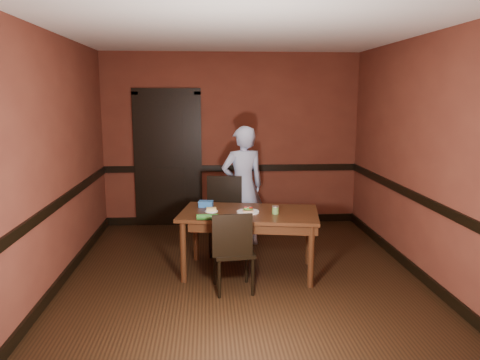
{
  "coord_description": "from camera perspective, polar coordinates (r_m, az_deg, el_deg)",
  "views": [
    {
      "loc": [
        -0.38,
        -5.1,
        2.04
      ],
      "look_at": [
        0.0,
        0.35,
        1.05
      ],
      "focal_mm": 35.0,
      "sensor_mm": 36.0,
      "label": 1
    }
  ],
  "objects": [
    {
      "name": "dado_left",
      "position": [
        5.46,
        -20.99,
        -2.46
      ],
      "size": [
        0.03,
        4.5,
        0.1
      ],
      "primitive_type": "cube",
      "color": "black",
      "rests_on": "ground"
    },
    {
      "name": "baseboard_left",
      "position": [
        5.7,
        -20.44,
        -10.73
      ],
      "size": [
        0.03,
        4.5,
        0.12
      ],
      "primitive_type": "cube",
      "color": "black",
      "rests_on": "ground"
    },
    {
      "name": "wall_left",
      "position": [
        5.39,
        -21.45,
        2.21
      ],
      "size": [
        0.02,
        4.5,
        2.7
      ],
      "primitive_type": "cube",
      "color": "#5D291C",
      "rests_on": "ground"
    },
    {
      "name": "cheese_saucer",
      "position": [
        5.37,
        -3.51,
        -3.68
      ],
      "size": [
        0.15,
        0.15,
        0.05
      ],
      "rotation": [
        0.0,
        0.0,
        -0.03
      ],
      "color": "white",
      "rests_on": "dining_table"
    },
    {
      "name": "dado_back",
      "position": [
        7.43,
        -1.02,
        1.45
      ],
      "size": [
        4.0,
        0.03,
        0.1
      ],
      "primitive_type": "cube",
      "color": "black",
      "rests_on": "ground"
    },
    {
      "name": "baseboard_back",
      "position": [
        7.6,
        -1.0,
        -4.82
      ],
      "size": [
        4.0,
        0.03,
        0.12
      ],
      "primitive_type": "cube",
      "color": "black",
      "rests_on": "ground"
    },
    {
      "name": "chair_near",
      "position": [
        4.96,
        -0.82,
        -8.57
      ],
      "size": [
        0.45,
        0.45,
        0.88
      ],
      "primitive_type": null,
      "rotation": [
        0.0,
        0.0,
        3.25
      ],
      "color": "black",
      "rests_on": "floor"
    },
    {
      "name": "ceiling",
      "position": [
        5.15,
        0.29,
        17.63
      ],
      "size": [
        4.0,
        4.5,
        0.01
      ],
      "primitive_type": "cube",
      "color": "white",
      "rests_on": "ground"
    },
    {
      "name": "baseboard_right",
      "position": [
        5.96,
        19.96,
        -9.78
      ],
      "size": [
        0.03,
        4.5,
        0.12
      ],
      "primitive_type": "cube",
      "color": "black",
      "rests_on": "ground"
    },
    {
      "name": "wall_right",
      "position": [
        5.67,
        20.89,
        2.61
      ],
      "size": [
        0.02,
        4.5,
        2.7
      ],
      "primitive_type": "cube",
      "color": "#5D291C",
      "rests_on": "ground"
    },
    {
      "name": "chair_far",
      "position": [
        6.07,
        -1.51,
        -4.47
      ],
      "size": [
        0.53,
        0.53,
        0.99
      ],
      "primitive_type": null,
      "rotation": [
        0.0,
        0.0,
        -0.16
      ],
      "color": "black",
      "rests_on": "floor"
    },
    {
      "name": "food_tub",
      "position": [
        5.59,
        -4.17,
        -2.92
      ],
      "size": [
        0.19,
        0.14,
        0.07
      ],
      "rotation": [
        0.0,
        0.0,
        -0.18
      ],
      "color": "#2B6AB7",
      "rests_on": "dining_table"
    },
    {
      "name": "person",
      "position": [
        6.37,
        0.34,
        -0.76
      ],
      "size": [
        0.68,
        0.54,
        1.64
      ],
      "primitive_type": "imported",
      "rotation": [
        0.0,
        0.0,
        3.41
      ],
      "color": "#A4B7DE",
      "rests_on": "floor"
    },
    {
      "name": "sandwich_plate",
      "position": [
        5.32,
        0.98,
        -3.8
      ],
      "size": [
        0.25,
        0.25,
        0.06
      ],
      "rotation": [
        0.0,
        0.0,
        0.38
      ],
      "color": "white",
      "rests_on": "dining_table"
    },
    {
      "name": "wall_front",
      "position": [
        2.95,
        3.53,
        -3.24
      ],
      "size": [
        4.0,
        0.02,
        2.7
      ],
      "primitive_type": "cube",
      "color": "#5D291C",
      "rests_on": "ground"
    },
    {
      "name": "wrapped_veg",
      "position": [
        5.02,
        -3.98,
        -4.52
      ],
      "size": [
        0.23,
        0.07,
        0.07
      ],
      "primitive_type": "cylinder",
      "rotation": [
        0.0,
        1.57,
        0.01
      ],
      "color": "#1E511A",
      "rests_on": "dining_table"
    },
    {
      "name": "wall_back",
      "position": [
        7.39,
        -1.03,
        4.91
      ],
      "size": [
        4.0,
        0.02,
        2.7
      ],
      "primitive_type": "cube",
      "color": "#5D291C",
      "rests_on": "ground"
    },
    {
      "name": "floor",
      "position": [
        5.5,
        0.26,
        -11.48
      ],
      "size": [
        4.0,
        4.5,
        0.01
      ],
      "primitive_type": "cube",
      "color": "black",
      "rests_on": "ground"
    },
    {
      "name": "dado_right",
      "position": [
        5.73,
        20.47,
        -1.85
      ],
      "size": [
        0.03,
        4.5,
        0.1
      ],
      "primitive_type": "cube",
      "color": "black",
      "rests_on": "ground"
    },
    {
      "name": "dining_table",
      "position": [
        5.46,
        1.11,
        -7.6
      ],
      "size": [
        1.68,
        1.13,
        0.73
      ],
      "primitive_type": "cube",
      "rotation": [
        0.0,
        0.0,
        -0.17
      ],
      "color": "#341B0D",
      "rests_on": "floor"
    },
    {
      "name": "sauce_jar",
      "position": [
        5.27,
        4.34,
        -3.64
      ],
      "size": [
        0.08,
        0.08,
        0.09
      ],
      "rotation": [
        0.0,
        0.0,
        0.02
      ],
      "color": "#567D3B",
      "rests_on": "dining_table"
    },
    {
      "name": "door",
      "position": [
        7.4,
        -8.78,
        2.79
      ],
      "size": [
        1.05,
        0.07,
        2.2
      ],
      "color": "black",
      "rests_on": "ground"
    }
  ]
}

